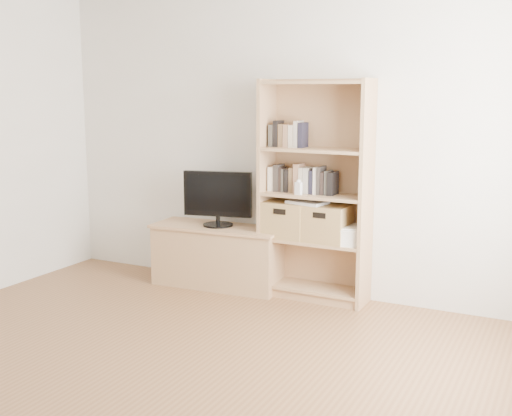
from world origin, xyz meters
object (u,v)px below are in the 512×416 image
Objects in this scene: basket_left at (287,219)px; basket_right at (326,223)px; bookshelf at (315,191)px; laptop at (308,202)px; television at (218,199)px; tv_stand at (218,257)px; baby_monitor at (298,188)px.

basket_right is at bearing 0.49° from basket_left.
bookshelf is 5.93× the size of laptop.
television is at bearing -176.21° from bookshelf.
laptop is at bearing -1.36° from tv_stand.
baby_monitor reaches higher than basket_right.
tv_stand is 1.07m from basket_right.
basket_right is at bearing 35.36° from baby_monitor.
bookshelf is 0.11m from laptop.
laptop is (0.83, 0.03, 0.03)m from television.
basket_right is 0.23m from laptop.
bookshelf is 0.15m from baby_monitor.
television is 2.00× the size of laptop.
television is 0.80m from baby_monitor.
bookshelf is at bearing -9.24° from television.
television is at bearing 0.00° from tv_stand.
basket_right reaches higher than tv_stand.
laptop is at bearing -173.66° from basket_right.
tv_stand is at bearing -172.04° from baby_monitor.
baby_monitor is (-0.10, -0.10, 0.03)m from bookshelf.
television reaches higher than laptop.
baby_monitor reaches higher than basket_left.
television reaches higher than baby_monitor.
basket_left is at bearing 0.56° from tv_stand.
baby_monitor is at bearing -107.56° from laptop.
tv_stand is 1.85× the size of television.
basket_left is 0.35m from basket_right.
tv_stand is 11.06× the size of baby_monitor.
television is at bearing -165.56° from laptop.
television is 0.66m from basket_left.
baby_monitor is 0.15m from laptop.
baby_monitor is 0.28× the size of basket_left.
laptop is at bearing -10.18° from television.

